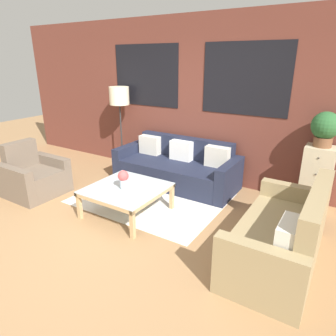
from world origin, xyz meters
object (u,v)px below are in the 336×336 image
(floor_lamp, at_px, (119,99))
(drawer_cabinet, at_px, (316,178))
(armchair_corner, at_px, (34,177))
(potted_plant, at_px, (325,128))
(settee_vintage, at_px, (282,238))
(couch_dark, at_px, (177,168))
(flower_vase, at_px, (123,178))
(coffee_table, at_px, (127,191))

(floor_lamp, distance_m, drawer_cabinet, 3.67)
(armchair_corner, relative_size, floor_lamp, 0.52)
(armchair_corner, bearing_deg, drawer_cabinet, 25.00)
(potted_plant, bearing_deg, settee_vintage, -93.96)
(couch_dark, bearing_deg, flower_vase, -91.46)
(armchair_corner, bearing_deg, floor_lamp, 77.55)
(couch_dark, distance_m, floor_lamp, 1.77)
(couch_dark, height_order, settee_vintage, settee_vintage)
(floor_lamp, distance_m, flower_vase, 2.21)
(coffee_table, height_order, flower_vase, flower_vase)
(coffee_table, distance_m, flower_vase, 0.22)
(armchair_corner, height_order, potted_plant, potted_plant)
(settee_vintage, distance_m, armchair_corner, 3.85)
(coffee_table, relative_size, potted_plant, 2.07)
(drawer_cabinet, relative_size, potted_plant, 1.96)
(floor_lamp, bearing_deg, flower_vase, -49.09)
(potted_plant, bearing_deg, floor_lamp, -178.68)
(armchair_corner, xyz_separation_m, coffee_table, (1.73, 0.26, 0.08))
(settee_vintage, height_order, floor_lamp, floor_lamp)
(settee_vintage, bearing_deg, flower_vase, -178.08)
(coffee_table, distance_m, potted_plant, 2.86)
(couch_dark, bearing_deg, floor_lamp, 173.66)
(settee_vintage, bearing_deg, floor_lamp, 156.80)
(floor_lamp, relative_size, drawer_cabinet, 1.68)
(settee_vintage, xyz_separation_m, flower_vase, (-2.11, -0.07, 0.25))
(armchair_corner, height_order, flower_vase, armchair_corner)
(couch_dark, height_order, flower_vase, couch_dark)
(coffee_table, bearing_deg, armchair_corner, -171.36)
(potted_plant, bearing_deg, flower_vase, -143.63)
(coffee_table, xyz_separation_m, drawer_cabinet, (2.22, 1.58, 0.12))
(coffee_table, bearing_deg, settee_vintage, 0.45)
(couch_dark, distance_m, flower_vase, 1.43)
(couch_dark, relative_size, floor_lamp, 1.34)
(couch_dark, distance_m, settee_vintage, 2.46)
(couch_dark, height_order, potted_plant, potted_plant)
(drawer_cabinet, bearing_deg, settee_vintage, -93.96)
(settee_vintage, distance_m, flower_vase, 2.13)
(coffee_table, bearing_deg, couch_dark, 88.45)
(couch_dark, xyz_separation_m, settee_vintage, (2.07, -1.33, 0.03))
(floor_lamp, xyz_separation_m, potted_plant, (3.56, 0.08, -0.16))
(settee_vintage, relative_size, coffee_table, 1.65)
(couch_dark, xyz_separation_m, flower_vase, (-0.04, -1.40, 0.28))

